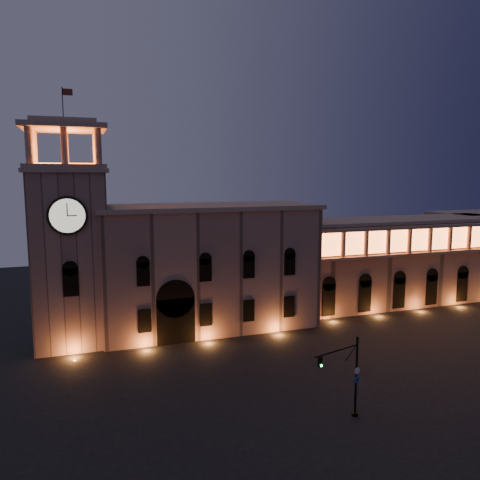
{
  "coord_description": "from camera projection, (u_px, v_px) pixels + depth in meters",
  "views": [
    {
      "loc": [
        -19.25,
        -41.78,
        21.56
      ],
      "look_at": [
        0.76,
        16.0,
        13.22
      ],
      "focal_mm": 35.0,
      "sensor_mm": 36.0,
      "label": 1
    }
  ],
  "objects": [
    {
      "name": "colonnade_wing",
      "position": [
        397.0,
        260.0,
        80.05
      ],
      "size": [
        40.6,
        11.5,
        14.5
      ],
      "color": "#876156",
      "rests_on": "ground"
    },
    {
      "name": "traffic_light",
      "position": [
        349.0,
        377.0,
        41.34
      ],
      "size": [
        5.3,
        1.78,
        7.51
      ],
      "rotation": [
        0.0,
        0.0,
        0.28
      ],
      "color": "black",
      "rests_on": "ground"
    },
    {
      "name": "clock_tower",
      "position": [
        70.0,
        248.0,
        59.58
      ],
      "size": [
        9.8,
        9.8,
        32.4
      ],
      "color": "#8C665C",
      "rests_on": "ground"
    },
    {
      "name": "ground",
      "position": [
        284.0,
        387.0,
        48.28
      ],
      "size": [
        160.0,
        160.0,
        0.0
      ],
      "primitive_type": "plane",
      "color": "black",
      "rests_on": "ground"
    },
    {
      "name": "government_building",
      "position": [
        208.0,
        266.0,
        66.95
      ],
      "size": [
        30.8,
        12.8,
        17.6
      ],
      "color": "#8C665C",
      "rests_on": "ground"
    }
  ]
}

